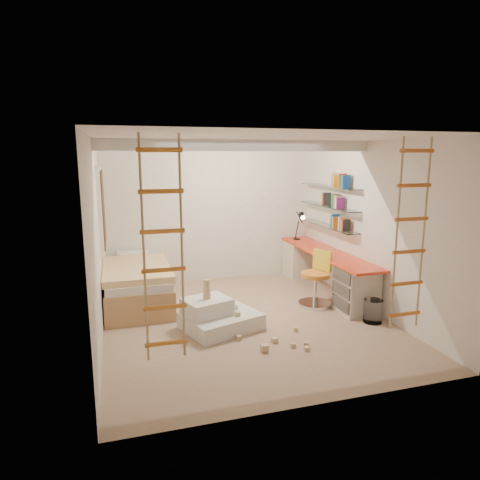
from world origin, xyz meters
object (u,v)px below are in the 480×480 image
object	(u,v)px
desk	(325,270)
swivel_chair	(316,286)
play_platform	(217,317)
bed	(137,284)

from	to	relation	value
desk	swivel_chair	distance (m)	0.71
swivel_chair	play_platform	size ratio (longest dim) A/B	0.75
swivel_chair	play_platform	xyz separation A→B (m)	(-1.74, -0.47, -0.16)
play_platform	desk	bearing A→B (deg)	25.17
bed	swivel_chair	distance (m)	2.90
bed	swivel_chair	size ratio (longest dim) A/B	2.25
play_platform	swivel_chair	bearing A→B (deg)	15.23
bed	swivel_chair	bearing A→B (deg)	-18.41
desk	swivel_chair	world-z (taller)	swivel_chair
bed	play_platform	world-z (taller)	bed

